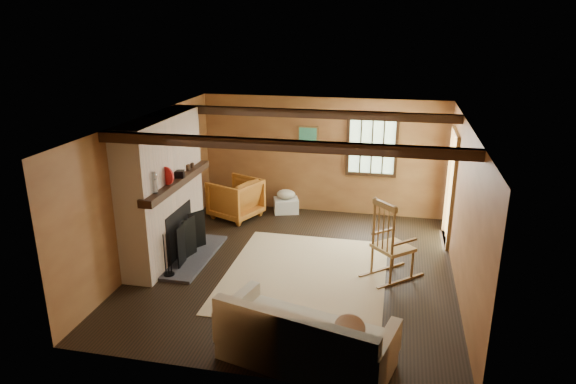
% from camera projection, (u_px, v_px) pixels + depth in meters
% --- Properties ---
extents(ground, '(5.50, 5.50, 0.00)m').
position_uv_depth(ground, '(296.00, 268.00, 8.38)').
color(ground, black).
rests_on(ground, ground).
extents(room_envelope, '(5.02, 5.52, 2.44)m').
position_uv_depth(room_envelope, '(313.00, 168.00, 8.06)').
color(room_envelope, '#996336').
rests_on(room_envelope, ground).
extents(fireplace, '(1.02, 2.30, 2.40)m').
position_uv_depth(fireplace, '(164.00, 195.00, 8.48)').
color(fireplace, '#AB6942').
rests_on(fireplace, ground).
extents(rug, '(2.50, 3.00, 0.01)m').
position_uv_depth(rug, '(305.00, 275.00, 8.16)').
color(rug, '#CCAE88').
rests_on(rug, ground).
extents(rocking_chair, '(1.02, 0.99, 1.29)m').
position_uv_depth(rocking_chair, '(391.00, 245.00, 7.91)').
color(rocking_chair, tan).
rests_on(rocking_chair, ground).
extents(sofa, '(2.18, 1.38, 0.82)m').
position_uv_depth(sofa, '(305.00, 343.00, 5.94)').
color(sofa, beige).
rests_on(sofa, ground).
extents(firewood_pile, '(0.71, 0.13, 0.26)m').
position_uv_depth(firewood_pile, '(227.00, 200.00, 11.16)').
color(firewood_pile, brown).
rests_on(firewood_pile, ground).
extents(laundry_basket, '(0.59, 0.52, 0.30)m').
position_uv_depth(laundry_basket, '(286.00, 205.00, 10.78)').
color(laundry_basket, white).
rests_on(laundry_basket, ground).
extents(basket_pillow, '(0.44, 0.38, 0.20)m').
position_uv_depth(basket_pillow, '(286.00, 194.00, 10.71)').
color(basket_pillow, beige).
rests_on(basket_pillow, laundry_basket).
extents(armchair, '(1.16, 1.15, 0.81)m').
position_uv_depth(armchair, '(236.00, 198.00, 10.43)').
color(armchair, '#BF6026').
rests_on(armchair, ground).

